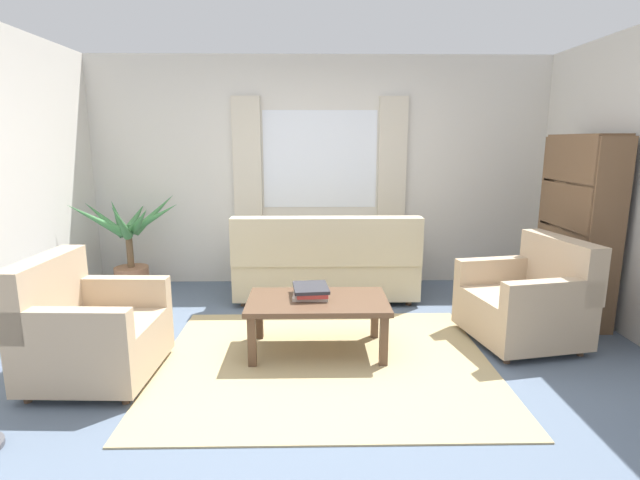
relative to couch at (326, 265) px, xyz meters
name	(u,v)px	position (x,y,z in m)	size (l,w,h in m)	color
ground_plane	(325,363)	(-0.05, -1.55, -0.37)	(6.24, 6.24, 0.00)	slate
wall_back	(320,172)	(-0.05, 0.71, 0.93)	(5.32, 0.12, 2.60)	silver
window_with_curtains	(320,160)	(-0.05, 0.63, 1.08)	(1.98, 0.07, 1.40)	white
area_rug	(325,362)	(-0.05, -1.55, -0.36)	(2.50, 2.06, 0.01)	tan
couch	(326,265)	(0.00, 0.00, 0.00)	(1.90, 0.82, 0.92)	#BCB293
armchair_left	(88,331)	(-1.73, -1.74, -0.01)	(0.85, 0.87, 0.88)	tan
armchair_right	(528,301)	(1.65, -1.17, -0.01)	(0.96, 0.98, 0.88)	tan
coffee_table	(318,306)	(-0.11, -1.34, 0.01)	(1.10, 0.64, 0.44)	brown
book_stack_on_table	(311,291)	(-0.16, -1.28, 0.12)	(0.30, 0.35, 0.09)	beige
potted_plant	(130,247)	(-2.12, 0.18, 0.16)	(1.13, 1.10, 1.11)	#9E6B4C
bookshelf	(575,236)	(2.30, -0.61, 0.42)	(0.30, 0.94, 1.72)	brown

